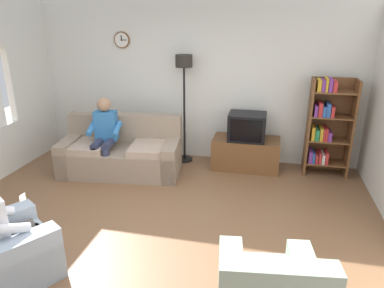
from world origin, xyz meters
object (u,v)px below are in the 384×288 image
at_px(couch, 122,154).
at_px(person_in_left_armchair, 3,223).
at_px(floor_lamp, 184,79).
at_px(armchair_near_window, 0,255).
at_px(tv_stand, 246,153).
at_px(bookshelf, 326,125).
at_px(tv, 247,127).
at_px(person_on_couch, 104,132).

xyz_separation_m(couch, person_in_left_armchair, (-0.06, -2.58, 0.29)).
xyz_separation_m(floor_lamp, armchair_near_window, (-1.01, -3.35, -1.16)).
relative_size(couch, tv_stand, 1.81).
bearing_deg(couch, bookshelf, 11.68).
bearing_deg(couch, floor_lamp, 37.86).
bearing_deg(tv, tv_stand, 90.00).
xyz_separation_m(armchair_near_window, person_in_left_armchair, (0.05, 0.08, 0.32)).
bearing_deg(couch, armchair_near_window, -92.40).
relative_size(armchair_near_window, person_on_couch, 0.95).
relative_size(armchair_near_window, person_in_left_armchair, 1.05).
bearing_deg(bookshelf, couch, -168.32).
bearing_deg(person_in_left_armchair, tv, 57.04).
xyz_separation_m(tv, floor_lamp, (-1.09, 0.12, 0.71)).
height_order(tv, person_in_left_armchair, person_in_left_armchair).
distance_m(bookshelf, floor_lamp, 2.40).
height_order(couch, tv, tv).
height_order(bookshelf, armchair_near_window, bookshelf).
relative_size(tv, armchair_near_window, 0.51).
distance_m(person_on_couch, person_in_left_armchair, 2.48).
height_order(tv_stand, bookshelf, bookshelf).
distance_m(floor_lamp, armchair_near_window, 3.69).
relative_size(bookshelf, person_on_couch, 1.26).
relative_size(tv, person_in_left_armchair, 0.54).
relative_size(tv_stand, armchair_near_window, 0.94).
height_order(floor_lamp, person_on_couch, floor_lamp).
distance_m(couch, tv, 2.11).
bearing_deg(tv, person_in_left_armchair, -122.96).
bearing_deg(floor_lamp, tv_stand, -5.20).
bearing_deg(armchair_near_window, tv_stand, 57.24).
bearing_deg(bookshelf, floor_lamp, 179.20).
relative_size(tv, floor_lamp, 0.32).
relative_size(tv, bookshelf, 0.38).
height_order(person_on_couch, person_in_left_armchair, person_on_couch).
relative_size(floor_lamp, person_in_left_armchair, 1.65).
bearing_deg(person_on_couch, tv_stand, 17.81).
relative_size(tv_stand, person_in_left_armchair, 0.98).
height_order(bookshelf, person_in_left_armchair, bookshelf).
bearing_deg(floor_lamp, armchair_near_window, -106.72).
bearing_deg(floor_lamp, person_in_left_armchair, -106.31).
xyz_separation_m(tv_stand, armchair_near_window, (-2.09, -3.25, 0.03)).
bearing_deg(armchair_near_window, couch, 87.60).
xyz_separation_m(armchair_near_window, person_on_couch, (-0.11, 2.55, 0.41)).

